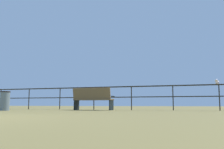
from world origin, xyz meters
The scene contains 4 objects.
pier_railing centered at (0.00, 7.44, 0.77)m, with size 25.07×0.05×1.05m.
bench_near_left centered at (0.29, 6.59, 0.52)m, with size 1.75×0.72×0.94m.
seagull_on_rail centered at (5.31, 7.42, 1.14)m, with size 0.22×0.39×0.19m.
trash_bin centered at (-2.75, 4.83, 0.38)m, with size 0.39×0.39×0.77m.
Camera 1 is at (4.39, -3.15, 0.25)m, focal length 39.42 mm.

